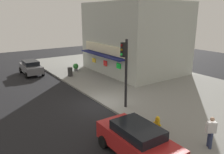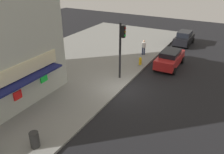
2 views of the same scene
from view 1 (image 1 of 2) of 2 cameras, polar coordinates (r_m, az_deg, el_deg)
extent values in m
plane|color=black|center=(17.00, -2.74, -6.99)|extent=(58.35, 58.35, 0.00)
cube|color=gray|center=(20.97, 12.86, -2.69)|extent=(38.90, 13.24, 0.15)
cube|color=#ADB2A8|center=(25.99, 5.69, 9.85)|extent=(10.18, 7.91, 7.55)
cube|color=beige|center=(23.74, -1.93, 7.07)|extent=(7.74, 0.16, 0.91)
cube|color=navy|center=(23.66, -2.63, 5.60)|extent=(7.33, 0.90, 0.12)
cube|color=yellow|center=(25.96, -4.57, 4.21)|extent=(0.67, 0.08, 0.46)
cube|color=red|center=(23.93, -1.70, 3.47)|extent=(0.62, 0.08, 0.56)
cube|color=#19E53F|center=(21.96, 1.67, 2.80)|extent=(0.65, 0.08, 0.53)
cylinder|color=black|center=(15.53, 3.55, 0.69)|extent=(0.18, 0.18, 4.77)
cube|color=black|center=(15.03, 2.90, 6.86)|extent=(0.32, 0.28, 0.95)
sphere|color=maroon|center=(14.90, 2.45, 7.95)|extent=(0.18, 0.18, 0.18)
sphere|color=brown|center=(14.94, 2.44, 6.81)|extent=(0.18, 0.18, 0.18)
sphere|color=#1ED83F|center=(14.99, 2.43, 5.68)|extent=(0.18, 0.18, 0.18)
cylinder|color=gold|center=(13.52, 11.30, -11.53)|extent=(0.29, 0.29, 0.58)
sphere|color=gold|center=(13.36, 11.39, -10.13)|extent=(0.25, 0.25, 0.25)
cylinder|color=gold|center=(13.63, 10.69, -11.12)|extent=(0.12, 0.10, 0.10)
cylinder|color=gold|center=(13.38, 11.94, -11.73)|extent=(0.12, 0.10, 0.10)
cylinder|color=#2D2D2D|center=(24.28, -10.48, 1.28)|extent=(0.50, 0.50, 0.92)
cylinder|color=navy|center=(12.63, 23.15, -14.04)|extent=(0.22, 0.22, 0.82)
cylinder|color=navy|center=(12.45, 23.54, -14.54)|extent=(0.22, 0.22, 0.82)
cube|color=silver|center=(12.22, 23.70, -11.47)|extent=(0.44, 0.48, 0.56)
sphere|color=tan|center=(12.04, 23.92, -9.68)|extent=(0.22, 0.22, 0.22)
cylinder|color=silver|center=(12.15, 22.65, -11.67)|extent=(0.14, 0.14, 0.51)
cylinder|color=silver|center=(12.32, 24.70, -11.51)|extent=(0.14, 0.14, 0.51)
cylinder|color=#59595B|center=(26.37, -9.07, 1.82)|extent=(0.42, 0.42, 0.31)
sphere|color=#2D7A33|center=(26.27, -9.11, 2.70)|extent=(0.61, 0.61, 0.61)
cube|color=slate|center=(26.67, -19.66, 2.11)|extent=(3.95, 1.79, 0.76)
cube|color=black|center=(26.54, -19.78, 3.38)|extent=(2.14, 1.48, 0.46)
cylinder|color=black|center=(25.67, -16.99, 0.96)|extent=(0.64, 0.23, 0.64)
cylinder|color=black|center=(25.27, -20.69, 0.40)|extent=(0.64, 0.23, 0.64)
cylinder|color=black|center=(28.24, -18.59, 2.14)|extent=(0.64, 0.23, 0.64)
cylinder|color=black|center=(27.89, -21.97, 1.65)|extent=(0.64, 0.23, 0.64)
cube|color=#AD1E1E|center=(11.05, 6.37, -16.09)|extent=(4.44, 1.86, 0.87)
cube|color=black|center=(10.72, 6.48, -13.09)|extent=(2.40, 1.55, 0.45)
cylinder|color=black|center=(12.80, 4.94, -13.53)|extent=(0.64, 0.22, 0.64)
cylinder|color=black|center=(11.88, -2.23, -15.97)|extent=(0.64, 0.22, 0.64)
camera|label=2|loc=(28.20, -33.73, 18.21)|focal=37.15mm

